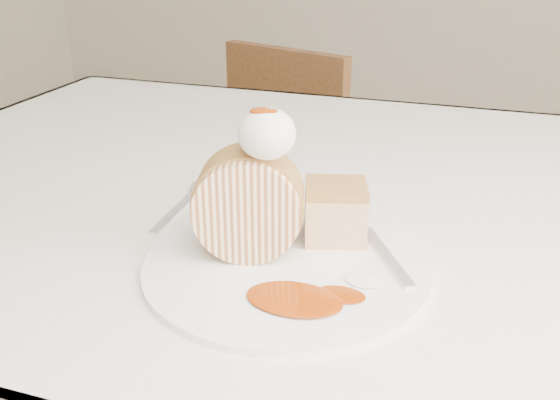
% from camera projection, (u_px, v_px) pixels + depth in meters
% --- Properties ---
extents(table, '(1.40, 0.90, 0.75)m').
position_uv_depth(table, '(357.00, 254.00, 0.82)').
color(table, white).
rests_on(table, ground).
extents(chair_far, '(0.47, 0.47, 0.77)m').
position_uv_depth(chair_far, '(305.00, 164.00, 1.74)').
color(chair_far, brown).
rests_on(chair_far, ground).
extents(plate, '(0.35, 0.35, 0.01)m').
position_uv_depth(plate, '(286.00, 265.00, 0.61)').
color(plate, white).
rests_on(plate, table).
extents(roulade_slice, '(0.12, 0.08, 0.10)m').
position_uv_depth(roulade_slice, '(248.00, 205.00, 0.61)').
color(roulade_slice, '#FFE5B1').
rests_on(roulade_slice, plate).
extents(cake_chunk, '(0.08, 0.07, 0.05)m').
position_uv_depth(cake_chunk, '(335.00, 215.00, 0.64)').
color(cake_chunk, '#AE7D42').
rests_on(cake_chunk, plate).
extents(whipped_cream, '(0.05, 0.05, 0.05)m').
position_uv_depth(whipped_cream, '(267.00, 134.00, 0.56)').
color(whipped_cream, white).
rests_on(whipped_cream, roulade_slice).
extents(caramel_drizzle, '(0.03, 0.02, 0.01)m').
position_uv_depth(caramel_drizzle, '(264.00, 105.00, 0.55)').
color(caramel_drizzle, '#8B2E05').
rests_on(caramel_drizzle, whipped_cream).
extents(caramel_pool, '(0.10, 0.08, 0.00)m').
position_uv_depth(caramel_pool, '(294.00, 299.00, 0.54)').
color(caramel_pool, '#8B2E05').
rests_on(caramel_pool, plate).
extents(fork, '(0.10, 0.15, 0.00)m').
position_uv_depth(fork, '(386.00, 256.00, 0.61)').
color(fork, silver).
rests_on(fork, plate).
extents(spoon, '(0.03, 0.15, 0.00)m').
position_uv_depth(spoon, '(176.00, 211.00, 0.73)').
color(spoon, silver).
rests_on(spoon, table).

